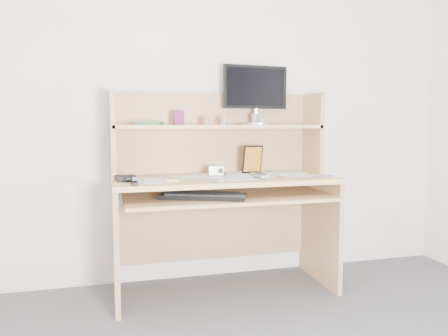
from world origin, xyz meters
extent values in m
cube|color=white|center=(0.00, 1.80, 1.25)|extent=(3.60, 0.04, 2.50)
cube|color=tan|center=(0.00, 1.48, 0.73)|extent=(1.40, 0.60, 0.03)
cube|color=tan|center=(-0.68, 1.48, 0.36)|extent=(0.03, 0.56, 0.72)
cube|color=tan|center=(0.68, 1.48, 0.36)|extent=(0.03, 0.56, 0.72)
cube|color=tan|center=(0.00, 1.77, 0.34)|extent=(1.34, 0.02, 0.41)
cube|color=tan|center=(0.00, 1.36, 0.64)|extent=(1.28, 0.55, 0.02)
cube|color=tan|center=(0.00, 1.77, 1.02)|extent=(1.40, 0.02, 0.55)
cube|color=tan|center=(-0.68, 1.63, 1.02)|extent=(0.03, 0.30, 0.55)
cube|color=tan|center=(0.68, 1.63, 1.02)|extent=(0.03, 0.30, 0.55)
cube|color=tan|center=(0.00, 1.63, 1.07)|extent=(1.38, 0.30, 0.02)
cube|color=silver|center=(0.00, 1.48, 0.75)|extent=(1.32, 0.54, 0.01)
cube|color=black|center=(-0.19, 1.29, 0.66)|extent=(0.54, 0.37, 0.02)
cube|color=black|center=(-0.19, 1.29, 0.68)|extent=(0.50, 0.35, 0.01)
cube|color=gray|center=(0.20, 1.38, 0.77)|extent=(0.06, 0.20, 0.02)
cube|color=#B7B7B9|center=(-0.11, 1.25, 0.77)|extent=(0.08, 0.09, 0.02)
cube|color=black|center=(-0.58, 1.27, 0.77)|extent=(0.04, 0.12, 0.04)
cube|color=black|center=(-0.62, 1.44, 0.77)|extent=(0.12, 0.11, 0.03)
cube|color=#EDF440|center=(-0.35, 1.39, 0.75)|extent=(0.08, 0.08, 0.01)
cube|color=#ABABAE|center=(-0.04, 1.55, 0.79)|extent=(0.10, 0.04, 0.06)
cube|color=black|center=(0.22, 1.59, 0.85)|extent=(0.14, 0.03, 0.19)
cylinder|color=blue|center=(0.60, 1.29, 0.76)|extent=(0.13, 0.02, 0.01)
cube|color=maroon|center=(-0.27, 1.63, 1.13)|extent=(0.07, 0.03, 0.10)
cube|color=#368843|center=(-0.45, 1.63, 1.09)|extent=(0.19, 0.23, 0.02)
cylinder|color=black|center=(-0.09, 1.59, 1.11)|extent=(0.04, 0.04, 0.06)
cylinder|color=white|center=(0.03, 1.59, 1.11)|extent=(0.05, 0.05, 0.06)
cylinder|color=black|center=(0.30, 1.60, 1.10)|extent=(0.04, 0.04, 0.05)
cylinder|color=white|center=(0.26, 1.65, 1.12)|extent=(0.05, 0.05, 0.08)
cylinder|color=#B3B3B8|center=(0.28, 1.68, 1.09)|extent=(0.24, 0.24, 0.01)
cylinder|color=#B3B3B8|center=(0.28, 1.68, 1.14)|extent=(0.04, 0.04, 0.10)
cube|color=black|center=(0.28, 1.70, 1.34)|extent=(0.47, 0.08, 0.30)
cube|color=black|center=(0.28, 1.69, 1.34)|extent=(0.43, 0.05, 0.26)
camera|label=1|loc=(-0.72, -1.19, 1.08)|focal=35.00mm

